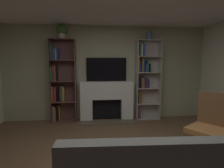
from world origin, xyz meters
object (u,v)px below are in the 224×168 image
(armchair, at_px, (213,126))
(bookshelf_left, at_px, (61,83))
(fireplace, at_px, (107,100))
(tv, at_px, (106,69))
(vase_with_flowers, at_px, (149,35))
(bookshelf_right, at_px, (145,79))
(potted_plant, at_px, (62,31))

(armchair, bearing_deg, bookshelf_left, 142.47)
(fireplace, relative_size, tv, 1.41)
(tv, distance_m, armchair, 2.85)
(bookshelf_left, height_order, vase_with_flowers, vase_with_flowers)
(tv, bearing_deg, bookshelf_right, -3.67)
(bookshelf_right, height_order, vase_with_flowers, vase_with_flowers)
(vase_with_flowers, bearing_deg, bookshelf_right, 144.07)
(bookshelf_right, distance_m, armchair, 2.29)
(tv, relative_size, armchair, 1.02)
(fireplace, distance_m, vase_with_flowers, 2.06)
(bookshelf_left, height_order, potted_plant, potted_plant)
(tv, xyz_separation_m, armchair, (1.58, -2.22, -0.84))
(vase_with_flowers, bearing_deg, tv, 173.86)
(fireplace, relative_size, vase_with_flowers, 4.18)
(fireplace, xyz_separation_m, bookshelf_left, (-1.22, 0.02, 0.46))
(vase_with_flowers, xyz_separation_m, armchair, (0.44, -2.10, -1.75))
(bookshelf_left, bearing_deg, vase_with_flowers, -1.06)
(armchair, bearing_deg, potted_plant, 142.21)
(bookshelf_right, bearing_deg, potted_plant, -178.65)
(potted_plant, bearing_deg, tv, 6.03)
(bookshelf_left, xyz_separation_m, vase_with_flowers, (2.35, -0.04, 1.26))
(fireplace, bearing_deg, bookshelf_right, 1.71)
(bookshelf_left, distance_m, vase_with_flowers, 2.67)
(bookshelf_right, height_order, potted_plant, potted_plant)
(vase_with_flowers, relative_size, armchair, 0.34)
(tv, relative_size, vase_with_flowers, 2.97)
(bookshelf_left, relative_size, vase_with_flowers, 5.95)
(fireplace, xyz_separation_m, armchair, (1.58, -2.13, -0.03))
(bookshelf_left, height_order, bookshelf_right, same)
(tv, bearing_deg, armchair, -54.66)
(fireplace, xyz_separation_m, tv, (0.00, 0.10, 0.81))
(bookshelf_left, relative_size, armchair, 2.04)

